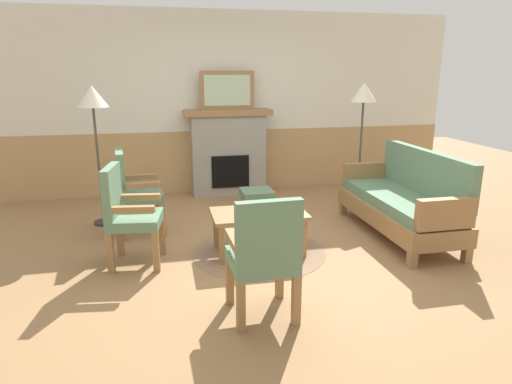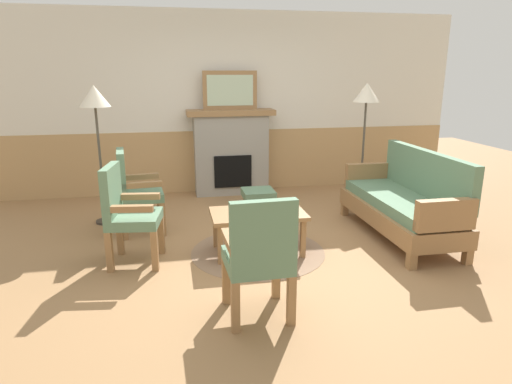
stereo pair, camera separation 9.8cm
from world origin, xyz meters
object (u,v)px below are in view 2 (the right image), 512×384
at_px(framed_picture, 230,90).
at_px(armchair_front_left, 259,253).
at_px(fireplace, 231,151).
at_px(coffee_table, 258,217).
at_px(floor_lamp_by_couch, 366,100).
at_px(floor_lamp_by_chairs, 95,105).
at_px(book_on_table, 265,210).
at_px(footstool, 258,196).
at_px(armchair_by_window_left, 135,188).
at_px(armchair_near_fireplace, 127,210).
at_px(couch, 404,203).

xyz_separation_m(framed_picture, armchair_front_left, (-0.29, -3.63, -1.02)).
distance_m(fireplace, coffee_table, 2.38).
distance_m(floor_lamp_by_couch, floor_lamp_by_chairs, 3.48).
bearing_deg(book_on_table, framed_picture, 90.55).
distance_m(footstool, armchair_front_left, 2.47).
height_order(footstool, armchair_front_left, armchair_front_left).
distance_m(framed_picture, armchair_by_window_left, 2.26).
bearing_deg(book_on_table, floor_lamp_by_chairs, 144.30).
bearing_deg(armchair_front_left, book_on_table, 76.21).
distance_m(footstool, floor_lamp_by_couch, 1.97).
bearing_deg(armchair_near_fireplace, floor_lamp_by_couch, 25.56).
xyz_separation_m(framed_picture, floor_lamp_by_couch, (1.73, -0.91, -0.11)).
height_order(armchair_front_left, floor_lamp_by_chairs, floor_lamp_by_chairs).
distance_m(fireplace, floor_lamp_by_chairs, 2.20).
relative_size(couch, armchair_near_fireplace, 1.84).
height_order(coffee_table, book_on_table, book_on_table).
relative_size(fireplace, coffee_table, 1.35).
xyz_separation_m(framed_picture, floor_lamp_by_chairs, (-1.74, -1.09, -0.11)).
height_order(framed_picture, coffee_table, framed_picture).
xyz_separation_m(fireplace, couch, (1.66, -2.21, -0.26)).
bearing_deg(coffee_table, armchair_front_left, -100.76).
bearing_deg(footstool, coffee_table, -101.48).
bearing_deg(coffee_table, floor_lamp_by_couch, 39.34).
distance_m(couch, armchair_by_window_left, 3.07).
relative_size(armchair_front_left, floor_lamp_by_chairs, 0.58).
height_order(coffee_table, armchair_front_left, armchair_front_left).
height_order(book_on_table, armchair_near_fireplace, armchair_near_fireplace).
distance_m(couch, armchair_near_fireplace, 3.02).
xyz_separation_m(armchair_by_window_left, floor_lamp_by_chairs, (-0.41, 0.43, 0.91)).
bearing_deg(couch, armchair_by_window_left, 166.84).
xyz_separation_m(book_on_table, armchair_by_window_left, (-1.35, 0.84, 0.08)).
height_order(footstool, armchair_near_fireplace, armchair_near_fireplace).
distance_m(fireplace, armchair_near_fireplace, 2.73).
height_order(footstool, floor_lamp_by_chairs, floor_lamp_by_chairs).
relative_size(armchair_front_left, floor_lamp_by_couch, 0.58).
bearing_deg(book_on_table, armchair_near_fireplace, -178.96).
height_order(book_on_table, footstool, book_on_table).
relative_size(book_on_table, floor_lamp_by_couch, 0.11).
distance_m(fireplace, book_on_table, 2.36).
bearing_deg(framed_picture, coffee_table, -91.24).
height_order(couch, armchair_near_fireplace, same).
height_order(couch, armchair_by_window_left, same).
bearing_deg(floor_lamp_by_couch, armchair_by_window_left, -168.74).
relative_size(footstool, armchair_front_left, 0.41).
distance_m(fireplace, couch, 2.78).
bearing_deg(floor_lamp_by_couch, coffee_table, -140.66).
bearing_deg(footstool, book_on_table, -97.98).
height_order(fireplace, coffee_table, fireplace).
xyz_separation_m(coffee_table, book_on_table, (0.07, 0.01, 0.07)).
bearing_deg(coffee_table, armchair_by_window_left, 146.30).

